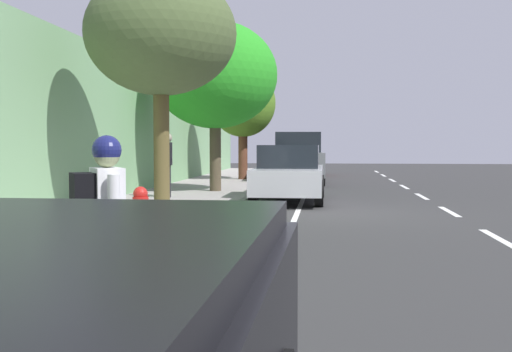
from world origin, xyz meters
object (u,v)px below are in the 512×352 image
(parked_sedan_silver_mid, at_px, (289,174))
(street_tree_near_cyclist, at_px, (243,104))
(bicycle_at_curb, at_px, (113,296))
(street_tree_mid_block, at_px, (215,75))
(street_tree_far_end, at_px, (161,35))
(parked_sedan_red_nearest, at_px, (302,160))
(parked_suv_grey_second, at_px, (297,157))
(cyclist_with_backpack, at_px, (103,212))
(pedestrian_on_phone, at_px, (168,161))
(fire_hydrant, at_px, (141,217))

(parked_sedan_silver_mid, xyz_separation_m, street_tree_near_cyclist, (2.36, -8.42, 2.41))
(bicycle_at_curb, relative_size, street_tree_near_cyclist, 0.38)
(street_tree_mid_block, bearing_deg, street_tree_far_end, 90.00)
(parked_sedan_red_nearest, distance_m, street_tree_mid_block, 13.02)
(street_tree_mid_block, xyz_separation_m, street_tree_far_end, (-0.00, 6.34, 0.14))
(parked_suv_grey_second, relative_size, bicycle_at_curb, 2.86)
(bicycle_at_curb, distance_m, street_tree_mid_block, 14.74)
(bicycle_at_curb, distance_m, cyclist_with_backpack, 0.78)
(parked_sedan_silver_mid, height_order, bicycle_at_curb, parked_sedan_silver_mid)
(parked_sedan_silver_mid, relative_size, pedestrian_on_phone, 2.58)
(street_tree_far_end, xyz_separation_m, pedestrian_on_phone, (0.87, -3.94, -2.66))
(parked_sedan_silver_mid, relative_size, street_tree_far_end, 0.90)
(bicycle_at_curb, xyz_separation_m, street_tree_far_end, (1.69, -7.95, 3.38))
(cyclist_with_backpack, xyz_separation_m, street_tree_near_cyclist, (1.47, -20.29, 2.18))
(street_tree_near_cyclist, bearing_deg, parked_sedan_red_nearest, -109.49)
(parked_sedan_red_nearest, height_order, cyclist_with_backpack, cyclist_with_backpack)
(parked_suv_grey_second, bearing_deg, parked_sedan_silver_mid, 91.00)
(street_tree_mid_block, bearing_deg, street_tree_near_cyclist, -90.00)
(bicycle_at_curb, height_order, pedestrian_on_phone, pedestrian_on_phone)
(bicycle_at_curb, bearing_deg, parked_sedan_silver_mid, -93.11)
(parked_sedan_red_nearest, bearing_deg, parked_sedan_silver_mid, 90.84)
(bicycle_at_curb, height_order, street_tree_far_end, street_tree_far_end)
(bicycle_at_curb, bearing_deg, street_tree_mid_block, -83.23)
(cyclist_with_backpack, bearing_deg, parked_sedan_red_nearest, -91.47)
(cyclist_with_backpack, height_order, street_tree_near_cyclist, street_tree_near_cyclist)
(parked_sedan_silver_mid, relative_size, fire_hydrant, 5.24)
(parked_suv_grey_second, relative_size, street_tree_far_end, 0.98)
(street_tree_far_end, bearing_deg, cyclist_with_backpack, 101.09)
(street_tree_mid_block, bearing_deg, parked_suv_grey_second, -111.12)
(street_tree_mid_block, bearing_deg, parked_sedan_silver_mid, 140.06)
(pedestrian_on_phone, bearing_deg, street_tree_far_end, 102.42)
(street_tree_near_cyclist, bearing_deg, street_tree_far_end, 90.00)
(parked_suv_grey_second, distance_m, street_tree_far_end, 12.61)
(street_tree_far_end, height_order, fire_hydrant, street_tree_far_end)
(street_tree_near_cyclist, bearing_deg, parked_sedan_silver_mid, 105.67)
(parked_sedan_silver_mid, bearing_deg, parked_sedan_red_nearest, -89.16)
(parked_suv_grey_second, relative_size, street_tree_mid_block, 0.94)
(parked_sedan_red_nearest, bearing_deg, street_tree_far_end, 83.49)
(street_tree_far_end, bearing_deg, parked_suv_grey_second, -100.43)
(pedestrian_on_phone, height_order, fire_hydrant, pedestrian_on_phone)
(bicycle_at_curb, bearing_deg, cyclist_with_backpack, -62.91)
(parked_sedan_red_nearest, height_order, fire_hydrant, parked_sedan_red_nearest)
(parked_sedan_red_nearest, xyz_separation_m, cyclist_with_backpack, (0.68, 26.37, 0.23))
(parked_suv_grey_second, height_order, parked_sedan_silver_mid, parked_suv_grey_second)
(pedestrian_on_phone, bearing_deg, street_tree_near_cyclist, -95.60)
(parked_sedan_red_nearest, relative_size, cyclist_with_backpack, 2.72)
(parked_suv_grey_second, relative_size, fire_hydrant, 5.72)
(parked_sedan_silver_mid, xyz_separation_m, cyclist_with_backpack, (0.89, 11.87, 0.23))
(parked_sedan_red_nearest, relative_size, street_tree_mid_block, 0.86)
(street_tree_near_cyclist, distance_m, fire_hydrant, 17.18)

